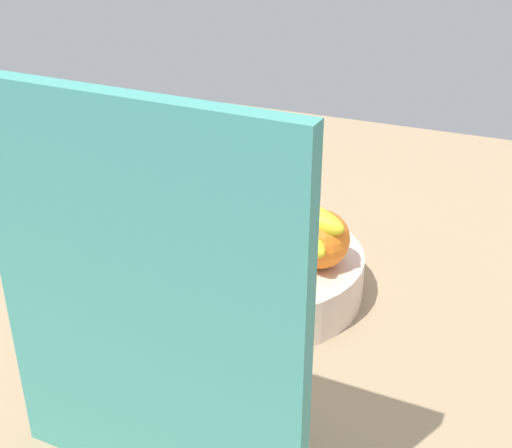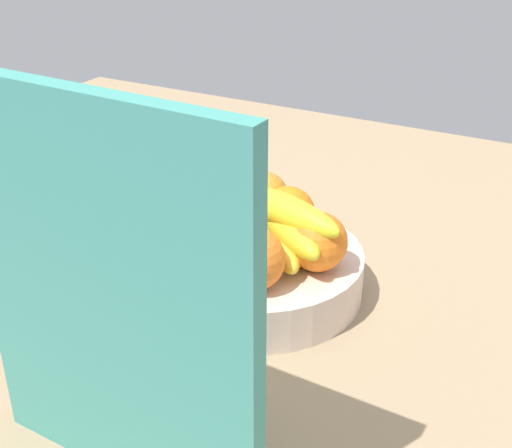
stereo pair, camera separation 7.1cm
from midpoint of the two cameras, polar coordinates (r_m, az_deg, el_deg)
The scene contains 11 objects.
ground_plane at distance 93.46cm, azimuth 4.91°, elevation -6.14°, with size 180.00×140.00×3.00cm, color #9F8463.
fruit_bowl at distance 90.52cm, azimuth 2.25°, elevation -3.95°, with size 27.56×27.56×5.83cm, color beige.
orange_front_left at distance 85.87cm, azimuth -1.08°, elevation -0.74°, with size 7.29×7.29×7.29cm, color orange.
orange_front_right at distance 79.97cm, azimuth 2.69°, elevation -3.02°, with size 7.29×7.29×7.29cm, color orange.
orange_center at distance 84.44cm, azimuth 7.46°, elevation -1.50°, with size 7.29×7.29×7.29cm, color orange.
orange_back_left at distance 90.73cm, azimuth 4.83°, elevation 0.77°, with size 7.29×7.29×7.29cm, color orange.
orange_back_right at distance 94.98cm, azimuth 2.67°, elevation 2.10°, with size 7.29×7.29×7.29cm, color orange.
orange_top_stack at distance 90.76cm, azimuth -2.22°, elevation 0.86°, with size 7.29×7.29×7.29cm, color orange.
banana_bunch at distance 86.73cm, azimuth 4.61°, elevation -0.11°, with size 17.41×16.01×8.40cm.
cutting_board at distance 57.00cm, azimuth -8.31°, elevation -6.86°, with size 28.00×1.80×36.00cm, color teal.
thermos_tumbler at distance 96.83cm, azimuth -14.32°, elevation 2.09°, with size 8.80×8.80×19.99cm, color #BCB9C0.
Camera 2 is at (-33.19, 70.74, 49.58)cm, focal length 49.10 mm.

